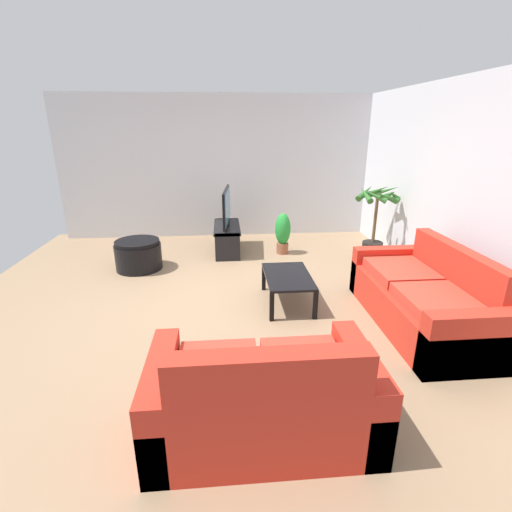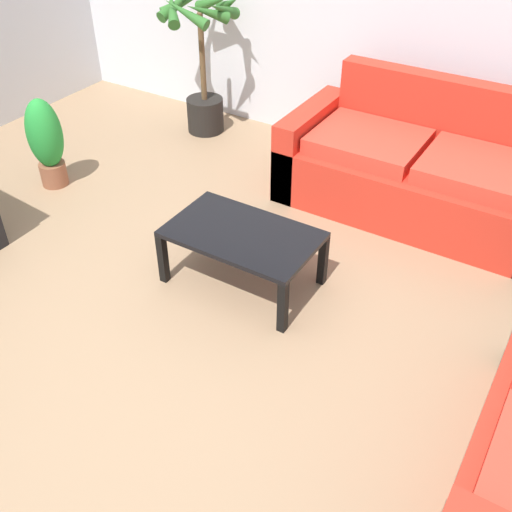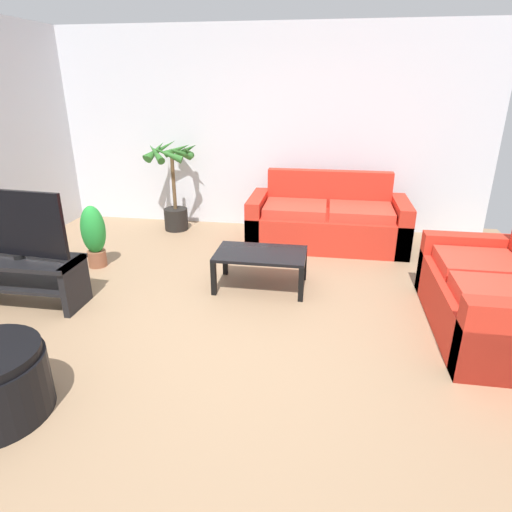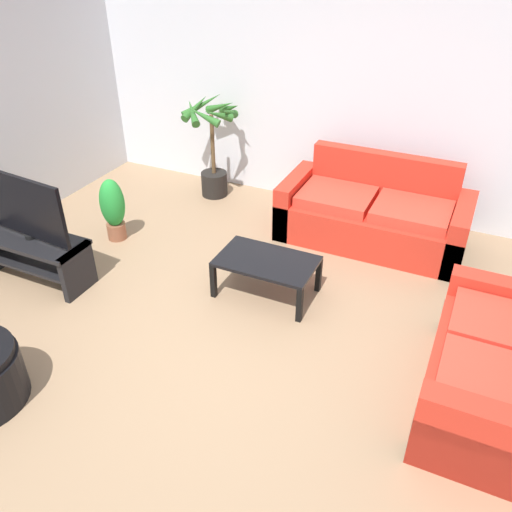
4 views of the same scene
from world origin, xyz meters
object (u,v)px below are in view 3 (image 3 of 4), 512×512
at_px(couch_loveseat, 495,299).
at_px(coffee_table, 261,257).
at_px(potted_plant_small, 94,235).
at_px(potted_palm, 174,185).
at_px(tv_stand, 23,274).
at_px(couch_main, 327,222).
at_px(tv, 12,223).

bearing_deg(couch_loveseat, coffee_table, 165.67).
bearing_deg(coffee_table, potted_plant_small, 172.99).
xyz_separation_m(couch_loveseat, potted_palm, (-3.56, 2.22, 0.35)).
bearing_deg(coffee_table, tv_stand, -161.32).
bearing_deg(couch_main, tv, -142.67).
bearing_deg(tv, potted_palm, 74.80).
distance_m(couch_main, tv, 3.55).
relative_size(couch_main, coffee_table, 2.17).
xyz_separation_m(couch_loveseat, tv_stand, (-4.21, -0.20, 0.01)).
xyz_separation_m(couch_main, potted_palm, (-2.14, 0.28, 0.34)).
xyz_separation_m(couch_loveseat, potted_plant_small, (-4.01, 0.77, 0.08)).
height_order(tv, potted_plant_small, tv).
bearing_deg(couch_loveseat, couch_main, 126.21).
bearing_deg(tv, couch_loveseat, 2.64).
distance_m(couch_loveseat, tv_stand, 4.22).
relative_size(couch_main, potted_palm, 1.59).
xyz_separation_m(couch_main, potted_plant_small, (-2.59, -1.17, 0.08)).
xyz_separation_m(tv, potted_plant_small, (0.20, 0.96, -0.42)).
bearing_deg(couch_loveseat, tv_stand, -177.32).
height_order(couch_loveseat, potted_plant_small, couch_loveseat).
bearing_deg(couch_main, coffee_table, -114.73).
bearing_deg(couch_main, couch_loveseat, -53.79).
bearing_deg(potted_palm, tv_stand, -105.18).
relative_size(potted_palm, potted_plant_small, 1.75).
xyz_separation_m(coffee_table, potted_plant_small, (-1.94, 0.24, 0.05)).
relative_size(tv, coffee_table, 1.18).
distance_m(couch_main, potted_palm, 2.18).
height_order(tv, coffee_table, tv).
bearing_deg(tv_stand, couch_loveseat, 2.68).
bearing_deg(potted_palm, potted_plant_small, -107.25).
relative_size(couch_main, couch_loveseat, 1.24).
height_order(couch_main, tv, tv).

